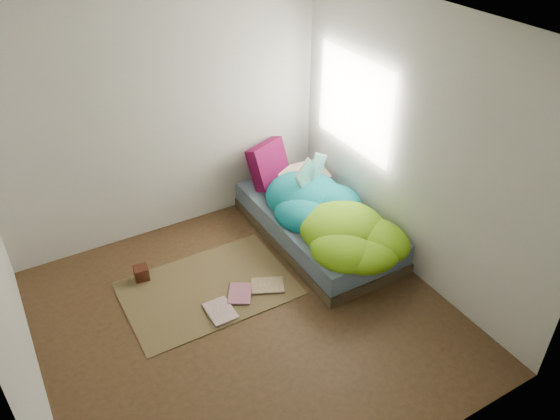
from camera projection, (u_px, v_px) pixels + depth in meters
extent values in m
cube|color=#3D2C17|center=(248.00, 319.00, 4.97)|extent=(3.50, 3.50, 0.00)
cube|color=silver|center=(164.00, 118.00, 5.50)|extent=(3.50, 0.04, 2.60)
cube|color=silver|center=(386.00, 349.00, 2.99)|extent=(3.50, 0.04, 2.60)
cube|color=silver|center=(0.00, 273.00, 3.52)|extent=(0.04, 3.50, 2.60)
cube|color=silver|center=(413.00, 147.00, 4.98)|extent=(0.04, 3.50, 2.60)
cube|color=white|center=(234.00, 30.00, 3.52)|extent=(3.50, 3.50, 0.04)
cube|color=white|center=(354.00, 103.00, 5.56)|extent=(0.01, 1.00, 1.20)
cube|color=#3E3522|center=(316.00, 233.00, 5.96)|extent=(1.00, 2.00, 0.12)
cube|color=slate|center=(317.00, 220.00, 5.87)|extent=(0.98, 1.96, 0.22)
cube|color=brown|center=(208.00, 288.00, 5.30)|extent=(1.60, 1.10, 0.01)
cube|color=silver|center=(302.00, 177.00, 6.30)|extent=(0.60, 0.40, 0.13)
cube|color=#4E0522|center=(269.00, 164.00, 6.18)|extent=(0.51, 0.33, 0.49)
cube|color=#33100B|center=(141.00, 273.00, 5.38)|extent=(0.15, 0.15, 0.14)
imported|color=silver|center=(209.00, 316.00, 4.97)|extent=(0.24, 0.32, 0.02)
imported|color=#B86A7A|center=(228.00, 294.00, 5.21)|extent=(0.34, 0.37, 0.03)
imported|color=tan|center=(269.00, 294.00, 5.22)|extent=(0.38, 0.34, 0.02)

